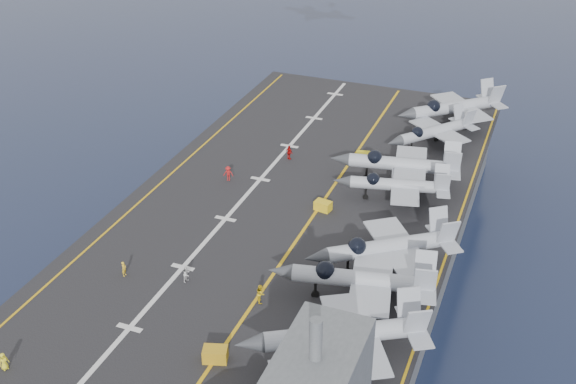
% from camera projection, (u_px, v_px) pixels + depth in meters
% --- Properties ---
extents(ground, '(500.00, 500.00, 0.00)m').
position_uv_depth(ground, '(276.00, 304.00, 84.34)').
color(ground, '#142135').
rests_on(ground, ground).
extents(hull, '(36.00, 90.00, 10.00)m').
position_uv_depth(hull, '(275.00, 269.00, 81.87)').
color(hull, '#56595E').
rests_on(hull, ground).
extents(flight_deck, '(38.00, 92.00, 0.40)m').
position_uv_depth(flight_deck, '(275.00, 231.00, 79.30)').
color(flight_deck, black).
rests_on(flight_deck, hull).
extents(foul_line, '(0.35, 90.00, 0.02)m').
position_uv_depth(foul_line, '(300.00, 235.00, 78.25)').
color(foul_line, gold).
rests_on(foul_line, flight_deck).
extents(landing_centerline, '(0.50, 90.00, 0.02)m').
position_uv_depth(landing_centerline, '(225.00, 219.00, 81.08)').
color(landing_centerline, silver).
rests_on(landing_centerline, flight_deck).
extents(deck_edge_port, '(0.25, 90.00, 0.02)m').
position_uv_depth(deck_edge_port, '(141.00, 201.00, 84.53)').
color(deck_edge_port, gold).
rests_on(deck_edge_port, flight_deck).
extents(deck_edge_stbd, '(0.25, 90.00, 0.02)m').
position_uv_depth(deck_edge_stbd, '(443.00, 265.00, 73.37)').
color(deck_edge_stbd, gold).
rests_on(deck_edge_stbd, flight_deck).
extents(fighter_jet_2, '(19.43, 17.45, 5.63)m').
position_uv_depth(fighter_jet_2, '(344.00, 332.00, 60.12)').
color(fighter_jet_2, '#939CA4').
rests_on(fighter_jet_2, flight_deck).
extents(fighter_jet_3, '(17.46, 13.37, 5.45)m').
position_uv_depth(fighter_jet_3, '(362.00, 278.00, 66.86)').
color(fighter_jet_3, '#91999E').
rests_on(fighter_jet_3, flight_deck).
extents(fighter_jet_4, '(18.75, 17.55, 5.42)m').
position_uv_depth(fighter_jet_4, '(390.00, 245.00, 71.65)').
color(fighter_jet_4, '#9FA5AE').
rests_on(fighter_jet_4, flight_deck).
extents(fighter_jet_5, '(15.06, 11.69, 4.66)m').
position_uv_depth(fighter_jet_5, '(399.00, 184.00, 83.35)').
color(fighter_jet_5, '#8E969D').
rests_on(fighter_jet_5, flight_deck).
extents(fighter_jet_6, '(17.31, 13.09, 5.45)m').
position_uv_depth(fighter_jet_6, '(403.00, 163.00, 87.03)').
color(fighter_jet_6, '#9DA8AF').
rests_on(fighter_jet_6, flight_deck).
extents(fighter_jet_7, '(15.66, 16.30, 4.73)m').
position_uv_depth(fighter_jet_7, '(435.00, 130.00, 96.06)').
color(fighter_jet_7, '#939AA4').
rests_on(fighter_jet_7, flight_deck).
extents(fighter_jet_8, '(19.25, 18.74, 5.61)m').
position_uv_depth(fighter_jet_8, '(455.00, 106.00, 102.20)').
color(fighter_jet_8, '#989DA6').
rests_on(fighter_jet_8, flight_deck).
extents(tow_cart_a, '(2.39, 1.91, 1.25)m').
position_uv_depth(tow_cart_a, '(215.00, 354.00, 60.99)').
color(tow_cart_a, '#C2921A').
rests_on(tow_cart_a, flight_deck).
extents(tow_cart_b, '(2.05, 1.52, 1.12)m').
position_uv_depth(tow_cart_b, '(323.00, 206.00, 82.52)').
color(tow_cart_b, yellow).
rests_on(tow_cart_b, flight_deck).
extents(tow_cart_c, '(2.02, 1.50, 1.10)m').
position_uv_depth(tow_cart_c, '(363.00, 156.00, 93.47)').
color(tow_cart_c, gold).
rests_on(tow_cart_c, flight_deck).
extents(crew_0, '(0.98, 1.16, 1.65)m').
position_uv_depth(crew_0, '(4.00, 361.00, 59.97)').
color(crew_0, yellow).
rests_on(crew_0, flight_deck).
extents(crew_1, '(0.72, 1.02, 1.62)m').
position_uv_depth(crew_1, '(124.00, 269.00, 71.40)').
color(crew_1, yellow).
rests_on(crew_1, flight_deck).
extents(crew_2, '(0.81, 1.10, 1.71)m').
position_uv_depth(crew_2, '(187.00, 274.00, 70.55)').
color(crew_2, silver).
rests_on(crew_2, flight_deck).
extents(crew_3, '(1.29, 1.01, 1.90)m').
position_uv_depth(crew_3, '(228.00, 173.00, 88.50)').
color(crew_3, '#B21919').
rests_on(crew_3, flight_deck).
extents(crew_4, '(1.37, 1.18, 1.93)m').
position_uv_depth(crew_4, '(289.00, 152.00, 93.47)').
color(crew_4, '#B50B0A').
rests_on(crew_4, flight_deck).
extents(crew_7, '(1.22, 1.37, 1.91)m').
position_uv_depth(crew_7, '(260.00, 293.00, 67.72)').
color(crew_7, yellow).
rests_on(crew_7, flight_deck).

